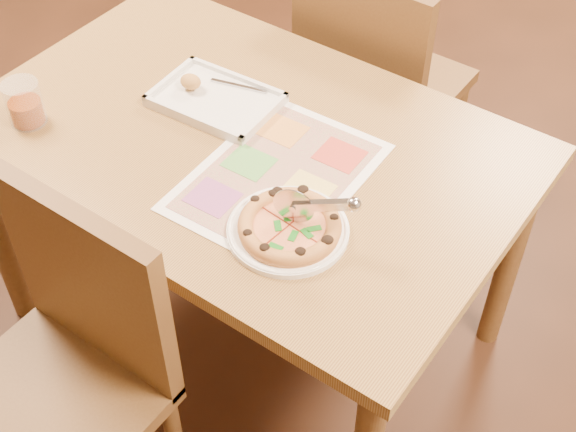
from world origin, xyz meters
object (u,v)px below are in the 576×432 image
Objects in this scene: pizza at (290,226)px; pizza_cutter at (313,206)px; chair_far at (373,69)px; appetizer_tray at (214,100)px; plate at (288,230)px; glass_tumbler at (25,105)px; menu at (278,176)px; dining_table at (245,164)px; chair_near at (68,348)px.

pizza_cutter reaches higher than pizza.
chair_far is at bearing 95.28° from pizza_cutter.
appetizer_tray is (-0.45, 0.23, -0.08)m from pizza_cutter.
pizza_cutter is at bearing 27.25° from plate.
glass_tumbler is 0.23× the size of menu.
dining_table is at bearing 90.00° from chair_far.
chair_far is 0.70m from menu.
plate is (0.26, -0.79, 0.16)m from chair_far.
glass_tumbler is at bearing -174.86° from plate.
chair_near is 0.58m from menu.
pizza reaches higher than plate.
chair_far is at bearing 108.43° from plate.
plate is 0.72m from glass_tumbler.
dining_table is 2.77× the size of chair_far.
pizza_cutter reaches higher than dining_table.
dining_table is 2.74× the size of menu.
chair_far is 0.99m from glass_tumbler.
plate is 1.53× the size of pizza_cutter.
plate is at bearing -31.69° from appetizer_tray.
plate is 1.18× the size of pizza.
chair_near is at bearing -78.13° from appetizer_tray.
dining_table is 0.18m from menu.
dining_table is 7.78× the size of pizza_cutter.
chair_far is 1.52× the size of appetizer_tray.
chair_near reaches higher than pizza_cutter.
pizza is (0.27, -0.79, 0.18)m from chair_far.
plate is at bearing 108.43° from chair_far.
dining_table is at bearing 90.00° from chair_near.
pizza is 0.08m from pizza_cutter.
pizza is 0.70× the size of appetizer_tray.
chair_far reaches higher than plate.
appetizer_tray is at bearing 44.72° from glass_tumbler.
dining_table is at bearing -23.32° from appetizer_tray.
pizza reaches higher than dining_table.
menu is (-0.16, 0.10, -0.08)m from pizza_cutter.
glass_tumbler is at bearing -135.28° from appetizer_tray.
plate is at bearing -169.32° from pizza_cutter.
appetizer_tray is (-0.14, 0.66, 0.16)m from chair_near.
dining_table is at bearing 144.40° from plate.
glass_tumbler is at bearing -162.49° from menu.
chair_near is (0.00, -0.60, -0.07)m from dining_table.
chair_far is at bearing 90.00° from chair_near.
chair_far reaches higher than pizza.
plate is at bearing -35.60° from dining_table.
plate is (0.26, 0.41, 0.16)m from chair_near.
dining_table is at bearing 156.52° from menu.
dining_table is 4.21× the size of appetizer_tray.
glass_tumbler is (-0.76, -0.09, -0.04)m from pizza_cutter.
chair_far is 0.86m from pizza.
appetizer_tray is 0.45m from glass_tumbler.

